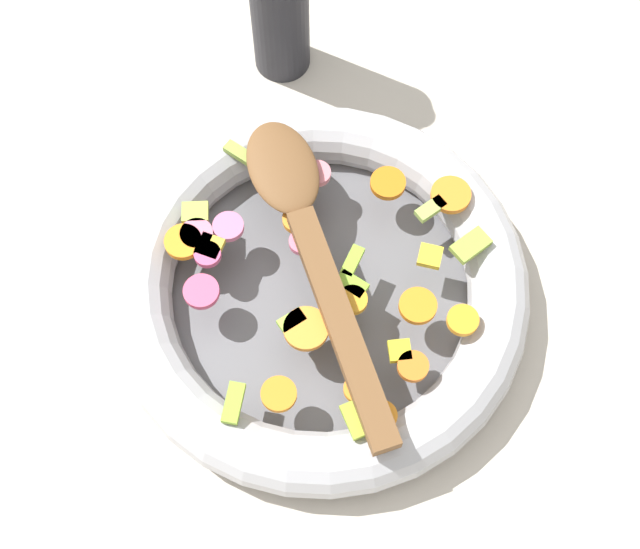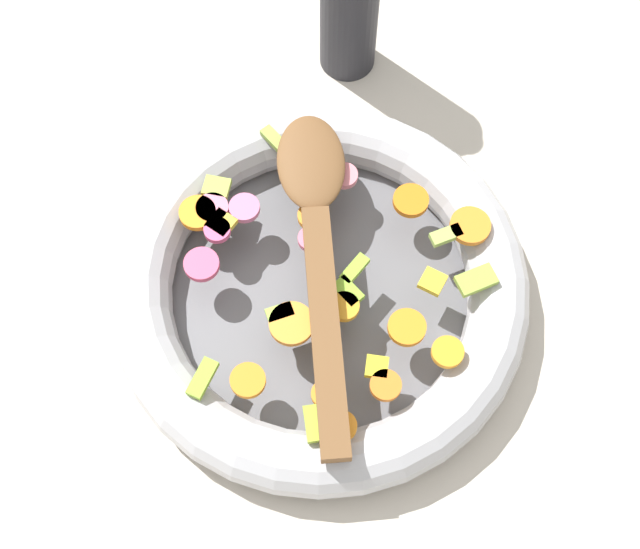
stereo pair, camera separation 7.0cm
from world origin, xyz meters
name	(u,v)px [view 2 (the right image)]	position (x,y,z in m)	size (l,w,h in m)	color
ground_plane	(320,298)	(0.00, 0.00, 0.00)	(4.00, 4.00, 0.00)	beige
skillet	(320,288)	(0.00, 0.00, 0.02)	(0.34, 0.34, 0.05)	slate
chopped_vegetables	(322,278)	(0.00, 0.00, 0.05)	(0.26, 0.28, 0.01)	orange
wooden_spoon	(317,236)	(-0.02, 0.01, 0.06)	(0.27, 0.17, 0.01)	brown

